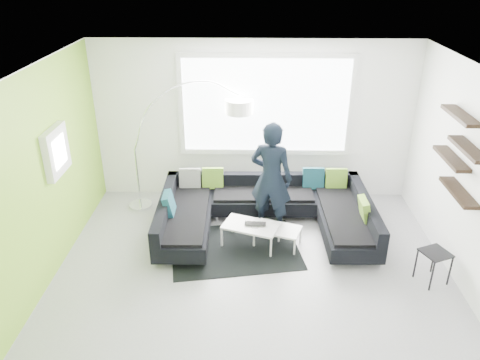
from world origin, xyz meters
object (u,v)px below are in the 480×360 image
arc_lamp (135,149)px  side_table (433,267)px  laptop (255,226)px  coffee_table (264,235)px  sectional_sofa (265,215)px  person (271,178)px

arc_lamp → side_table: 4.89m
laptop → coffee_table: bearing=21.2°
sectional_sofa → coffee_table: sectional_sofa is taller
person → sectional_sofa: bearing=72.2°
side_table → laptop: (-2.38, 0.79, 0.12)m
sectional_sofa → side_table: sectional_sofa is taller
sectional_sofa → laptop: 0.43m
sectional_sofa → arc_lamp: arc_lamp is taller
laptop → person: bearing=69.2°
arc_lamp → laptop: 2.45m
arc_lamp → laptop: size_ratio=6.52×
coffee_table → sectional_sofa: bearing=106.0°
arc_lamp → side_table: bearing=-34.1°
sectional_sofa → person: size_ratio=1.84×
coffee_table → side_table: side_table is taller
side_table → coffee_table: bearing=159.7°
sectional_sofa → person: 0.61m
side_table → person: size_ratio=0.26×
person → arc_lamp: bearing=1.2°
arc_lamp → person: 2.36m
person → laptop: 0.79m
sectional_sofa → person: person is taller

